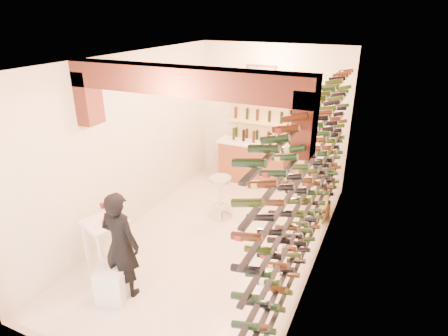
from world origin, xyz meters
The scene contains 11 objects.
ground centered at (0.00, 0.00, 0.00)m, with size 6.00×6.00×0.00m, color silver.
room_shell centered at (0.00, -0.26, 2.25)m, with size 3.52×6.02×3.21m.
wine_rack centered at (1.53, 0.00, 1.55)m, with size 0.32×5.70×2.56m.
back_counter centered at (-0.30, 2.65, 0.53)m, with size 1.70×0.62×1.29m.
back_shelving centered at (-0.30, 2.89, 1.17)m, with size 1.40×0.31×2.73m.
tasting_table centered at (-1.25, -1.42, 0.70)m, with size 0.75×0.75×1.03m.
white_stool centered at (-0.72, -1.97, 0.25)m, with size 0.40×0.40×0.50m, color white.
person centered at (-0.65, -1.78, 0.81)m, with size 0.59×0.39×1.63m, color black.
chrome_barstool centered at (-0.28, 0.76, 0.51)m, with size 0.45×0.45×0.88m.
crate_lower centered at (1.40, 1.56, 0.16)m, with size 0.55×0.38×0.33m, color #D7BA76.
crate_upper centered at (1.40, 1.56, 0.47)m, with size 0.49×0.34×0.29m, color #D7BA76.
Camera 1 is at (2.54, -5.25, 3.87)m, focal length 30.32 mm.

